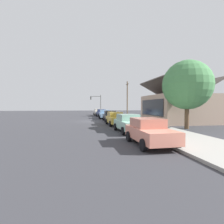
{
  "coord_description": "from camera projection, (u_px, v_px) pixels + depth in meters",
  "views": [
    {
      "loc": [
        27.29,
        -1.41,
        2.38
      ],
      "look_at": [
        -0.19,
        3.22,
        1.38
      ],
      "focal_mm": 28.99,
      "sensor_mm": 36.0,
      "label": 1
    }
  ],
  "objects": [
    {
      "name": "car_mustard",
      "position": [
        115.0,
        118.0,
        21.88
      ],
      "size": [
        4.63,
        1.98,
        1.59
      ],
      "rotation": [
        0.0,
        0.0,
        0.01
      ],
      "color": "gold",
      "rests_on": "ground"
    },
    {
      "name": "car_seafoam",
      "position": [
        129.0,
        123.0,
        16.22
      ],
      "size": [
        4.72,
        2.17,
        1.59
      ],
      "rotation": [
        0.0,
        0.0,
        0.02
      ],
      "color": "#9ED1BC",
      "rests_on": "ground"
    },
    {
      "name": "car_charcoal",
      "position": [
        110.0,
        116.0,
        27.54
      ],
      "size": [
        4.89,
        2.19,
        1.59
      ],
      "rotation": [
        0.0,
        0.0,
        -0.03
      ],
      "color": "#2D3035",
      "rests_on": "ground"
    },
    {
      "name": "fire_hydrant_red",
      "position": [
        134.0,
        123.0,
        19.45
      ],
      "size": [
        0.22,
        0.22,
        0.71
      ],
      "color": "red",
      "rests_on": "sidewalk_curb"
    },
    {
      "name": "car_coral",
      "position": [
        149.0,
        131.0,
        10.94
      ],
      "size": [
        4.38,
        2.18,
        1.59
      ],
      "rotation": [
        0.0,
        0.0,
        0.03
      ],
      "color": "#EA8C75",
      "rests_on": "ground"
    },
    {
      "name": "sidewalk_curb",
      "position": [
        127.0,
        120.0,
        28.14
      ],
      "size": [
        60.0,
        4.2,
        0.16
      ],
      "primitive_type": "cube",
      "color": "#A3A099",
      "rests_on": "ground"
    },
    {
      "name": "storefront_building",
      "position": [
        177.0,
        108.0,
        25.74
      ],
      "size": [
        9.87,
        7.85,
        5.99
      ],
      "color": "tan",
      "rests_on": "ground"
    },
    {
      "name": "car_ivory",
      "position": [
        98.0,
        112.0,
        43.95
      ],
      "size": [
        4.83,
        2.17,
        1.59
      ],
      "rotation": [
        0.0,
        0.0,
        0.05
      ],
      "color": "silver",
      "rests_on": "ground"
    },
    {
      "name": "traffic_light_main",
      "position": [
        97.0,
        101.0,
        47.66
      ],
      "size": [
        0.37,
        2.79,
        5.2
      ],
      "color": "#383833",
      "rests_on": "ground"
    },
    {
      "name": "shade_tree",
      "position": [
        187.0,
        85.0,
        18.32
      ],
      "size": [
        4.99,
        4.99,
        6.96
      ],
      "color": "brown",
      "rests_on": "ground"
    },
    {
      "name": "car_skyblue",
      "position": [
        105.0,
        114.0,
        33.09
      ],
      "size": [
        4.54,
        2.21,
        1.59
      ],
      "rotation": [
        0.0,
        0.0,
        -0.04
      ],
      "color": "#8CB7E0",
      "rests_on": "ground"
    },
    {
      "name": "utility_pole_wooden",
      "position": [
        127.0,
        98.0,
        38.42
      ],
      "size": [
        1.8,
        0.24,
        7.5
      ],
      "color": "brown",
      "rests_on": "ground"
    },
    {
      "name": "ground_plane",
      "position": [
        91.0,
        121.0,
        27.21
      ],
      "size": [
        120.0,
        120.0,
        0.0
      ],
      "primitive_type": "plane",
      "color": "#38383D"
    },
    {
      "name": "car_navy",
      "position": [
        101.0,
        113.0,
        38.45
      ],
      "size": [
        4.8,
        2.07,
        1.59
      ],
      "rotation": [
        0.0,
        0.0,
        0.04
      ],
      "color": "navy",
      "rests_on": "ground"
    }
  ]
}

